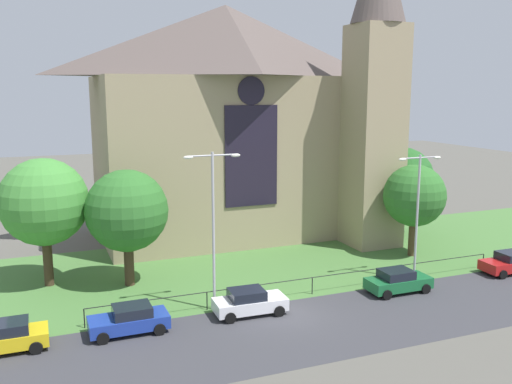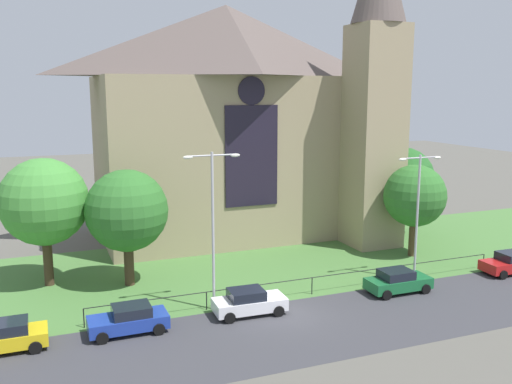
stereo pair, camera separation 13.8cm
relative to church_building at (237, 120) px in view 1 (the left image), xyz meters
name	(u,v)px [view 1 (the left image)]	position (x,y,z in m)	size (l,w,h in m)	color
ground	(232,265)	(-3.57, -8.66, -10.27)	(160.00, 160.00, 0.00)	#56544C
road_asphalt	(304,328)	(-3.57, -20.66, -10.27)	(120.00, 8.00, 0.01)	#38383D
grass_verge	(241,273)	(-3.57, -10.66, -10.27)	(120.00, 20.00, 0.01)	#477538
church_building	(237,120)	(0.00, 0.00, 0.00)	(23.20, 16.20, 26.00)	tan
iron_railing	(312,280)	(-0.77, -16.16, -9.31)	(28.05, 0.07, 1.13)	black
tree_left_near	(127,211)	(-11.34, -10.10, -5.21)	(5.42, 5.42, 7.80)	#423021
tree_right_far	(402,179)	(13.77, -5.29, -5.30)	(5.68, 5.68, 7.85)	#423021
tree_right_near	(414,196)	(10.45, -11.48, -5.49)	(4.82, 4.82, 7.22)	#4C3823
tree_left_far	(44,202)	(-16.35, -8.16, -4.61)	(5.74, 5.74, 8.56)	#423021
streetlamp_near	(213,213)	(-7.34, -16.26, -4.39)	(3.37, 0.26, 9.42)	#B2B2B7
streetlamp_far	(418,202)	(7.04, -16.26, -4.81)	(3.37, 0.26, 8.65)	#B2B2B7
parked_car_yellow	(5,337)	(-18.68, -17.57, -9.53)	(4.21, 2.03, 1.51)	gold
parked_car_blue	(130,320)	(-12.55, -17.69, -9.53)	(4.21, 2.04, 1.51)	#1E3899
parked_car_white	(249,302)	(-5.67, -17.70, -9.53)	(4.27, 2.16, 1.51)	silver
parked_car_green	(398,281)	(4.52, -17.87, -9.53)	(4.21, 2.04, 1.51)	#196033
parked_car_red	(511,263)	(14.34, -17.59, -9.53)	(4.24, 2.10, 1.51)	#B21919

